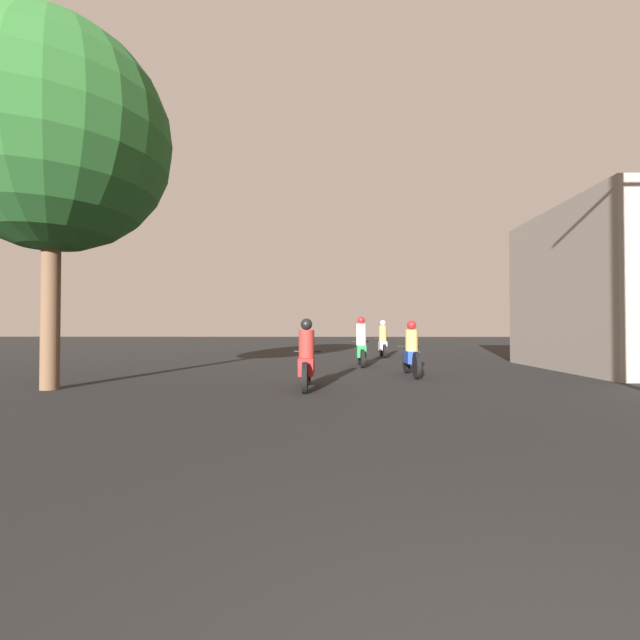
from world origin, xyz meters
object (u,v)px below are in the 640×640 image
(motorcycle_red, at_px, (307,361))
(motorcycle_blue, at_px, (411,353))
(motorcycle_white, at_px, (383,342))
(building_right_near, at_px, (635,289))
(street_tree, at_px, (52,138))
(motorcycle_green, at_px, (361,346))

(motorcycle_red, distance_m, motorcycle_blue, 3.59)
(motorcycle_white, bearing_deg, motorcycle_red, -99.07)
(motorcycle_blue, distance_m, building_right_near, 7.38)
(motorcycle_white, height_order, street_tree, street_tree)
(building_right_near, relative_size, street_tree, 0.79)
(motorcycle_red, relative_size, motorcycle_blue, 0.90)
(street_tree, bearing_deg, building_right_near, 16.01)
(motorcycle_red, xyz_separation_m, motorcycle_green, (1.52, 5.32, 0.08))
(building_right_near, bearing_deg, motorcycle_white, 140.46)
(motorcycle_green, xyz_separation_m, street_tree, (-6.78, -5.53, 4.55))
(street_tree, bearing_deg, motorcycle_red, 2.31)
(building_right_near, bearing_deg, motorcycle_red, -157.10)
(motorcycle_blue, relative_size, motorcycle_white, 1.13)
(motorcycle_red, distance_m, motorcycle_green, 5.53)
(motorcycle_white, bearing_deg, motorcycle_blue, -84.25)
(motorcycle_red, height_order, motorcycle_white, motorcycle_white)
(street_tree, bearing_deg, motorcycle_blue, 18.61)
(motorcycle_blue, bearing_deg, street_tree, -165.92)
(motorcycle_blue, height_order, motorcycle_white, motorcycle_white)
(motorcycle_green, bearing_deg, motorcycle_white, 80.12)
(motorcycle_green, relative_size, street_tree, 0.25)
(motorcycle_red, distance_m, motorcycle_white, 10.07)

